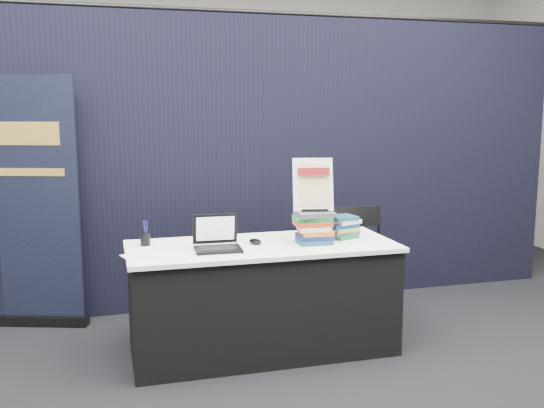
{
  "coord_description": "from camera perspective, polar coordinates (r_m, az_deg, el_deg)",
  "views": [
    {
      "loc": [
        -1.0,
        -3.31,
        1.66
      ],
      "look_at": [
        0.07,
        0.55,
        1.02
      ],
      "focal_mm": 40.0,
      "sensor_mm": 36.0,
      "label": 1
    }
  ],
  "objects": [
    {
      "name": "book_stack_short",
      "position": [
        4.29,
        6.73,
        -2.14
      ],
      "size": [
        0.22,
        0.19,
        0.16
      ],
      "rotation": [
        0.0,
        0.0,
        0.27
      ],
      "color": "#1F7637",
      "rests_on": "display_table"
    },
    {
      "name": "wall_back",
      "position": [
        7.38,
        -7.81,
        9.68
      ],
      "size": [
        8.0,
        0.02,
        3.5
      ],
      "primitive_type": "cube",
      "color": "beige",
      "rests_on": "floor"
    },
    {
      "name": "book_stack_tall",
      "position": [
        4.1,
        3.98,
        -2.22
      ],
      "size": [
        0.23,
        0.18,
        0.22
      ],
      "rotation": [
        0.0,
        0.0,
        -0.03
      ],
      "color": "#164956",
      "rests_on": "display_table"
    },
    {
      "name": "mouse",
      "position": [
        4.09,
        -1.59,
        -3.54
      ],
      "size": [
        0.1,
        0.13,
        0.03
      ],
      "primitive_type": "ellipsoid",
      "rotation": [
        0.0,
        0.0,
        0.29
      ],
      "color": "black",
      "rests_on": "display_table"
    },
    {
      "name": "info_sign",
      "position": [
        4.09,
        3.88,
        1.77
      ],
      "size": [
        0.29,
        0.16,
        0.37
      ],
      "rotation": [
        0.0,
        0.0,
        -0.2
      ],
      "color": "black",
      "rests_on": "book_stack_tall"
    },
    {
      "name": "brochure_left",
      "position": [
        3.85,
        -11.56,
        -4.78
      ],
      "size": [
        0.35,
        0.29,
        0.0
      ],
      "primitive_type": "cube",
      "rotation": [
        0.0,
        0.0,
        0.31
      ],
      "color": "white",
      "rests_on": "display_table"
    },
    {
      "name": "floor",
      "position": [
        3.83,
        1.25,
        -16.58
      ],
      "size": [
        8.0,
        8.0,
        0.0
      ],
      "primitive_type": "plane",
      "color": "black",
      "rests_on": "ground"
    },
    {
      "name": "pen_cup",
      "position": [
        4.12,
        -11.85,
        -3.28
      ],
      "size": [
        0.08,
        0.08,
        0.08
      ],
      "primitive_type": "cylinder",
      "rotation": [
        0.0,
        0.0,
        -0.22
      ],
      "color": "black",
      "rests_on": "display_table"
    },
    {
      "name": "brochure_right",
      "position": [
        3.81,
        -5.19,
        -4.75
      ],
      "size": [
        0.31,
        0.27,
        0.0
      ],
      "primitive_type": "cube",
      "rotation": [
        0.0,
        0.0,
        0.43
      ],
      "color": "white",
      "rests_on": "display_table"
    },
    {
      "name": "pullup_banner",
      "position": [
        4.91,
        -21.83,
        -1.18
      ],
      "size": [
        0.8,
        0.34,
        1.9
      ],
      "rotation": [
        0.0,
        0.0,
        -0.31
      ],
      "color": "black",
      "rests_on": "floor"
    },
    {
      "name": "laptop",
      "position": [
        3.93,
        -5.2,
        -3.54
      ],
      "size": [
        0.3,
        0.25,
        0.23
      ],
      "rotation": [
        0.0,
        0.0,
        -0.04
      ],
      "color": "black",
      "rests_on": "display_table"
    },
    {
      "name": "drape_partition",
      "position": [
        5.03,
        -3.96,
        3.8
      ],
      "size": [
        6.0,
        0.08,
        2.4
      ],
      "primitive_type": "cube",
      "color": "black",
      "rests_on": "floor"
    },
    {
      "name": "display_table",
      "position": [
        4.19,
        -0.92,
        -8.78
      ],
      "size": [
        1.8,
        0.75,
        0.75
      ],
      "color": "black",
      "rests_on": "floor"
    },
    {
      "name": "brochure_mid",
      "position": [
        3.92,
        -9.08,
        -4.43
      ],
      "size": [
        0.3,
        0.21,
        0.0
      ],
      "primitive_type": "cube",
      "rotation": [
        0.0,
        0.0,
        0.02
      ],
      "color": "white",
      "rests_on": "display_table"
    },
    {
      "name": "stacking_chair",
      "position": [
        4.68,
        8.64,
        -5.38
      ],
      "size": [
        0.42,
        0.42,
        0.9
      ],
      "rotation": [
        0.0,
        0.0,
        0.02
      ],
      "color": "black",
      "rests_on": "floor"
    }
  ]
}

